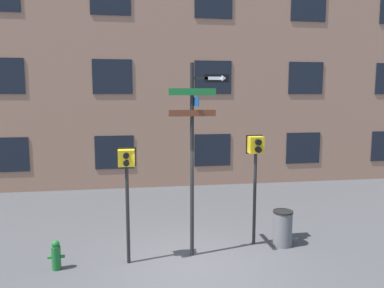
# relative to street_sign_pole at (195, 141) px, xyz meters

# --- Properties ---
(ground_plane) EXTENTS (60.00, 60.00, 0.00)m
(ground_plane) POSITION_rel_street_sign_pole_xyz_m (-0.15, -0.55, -2.71)
(ground_plane) COLOR #424244
(building_facade) EXTENTS (24.00, 0.63, 14.89)m
(building_facade) POSITION_rel_street_sign_pole_xyz_m (-0.15, 7.05, 4.74)
(building_facade) COLOR #936B56
(building_facade) RESTS_ON ground_plane
(street_sign_pole) EXTENTS (1.37, 1.06, 4.47)m
(street_sign_pole) POSITION_rel_street_sign_pole_xyz_m (0.00, 0.00, 0.00)
(street_sign_pole) COLOR black
(street_sign_pole) RESTS_ON ground_plane
(pedestrian_signal_left) EXTENTS (0.42, 0.40, 2.61)m
(pedestrian_signal_left) POSITION_rel_street_sign_pole_xyz_m (-1.54, -0.17, -0.65)
(pedestrian_signal_left) COLOR black
(pedestrian_signal_left) RESTS_ON ground_plane
(pedestrian_signal_right) EXTENTS (0.41, 0.40, 2.78)m
(pedestrian_signal_right) POSITION_rel_street_sign_pole_xyz_m (1.59, 0.42, -0.51)
(pedestrian_signal_right) COLOR black
(pedestrian_signal_right) RESTS_ON ground_plane
(fire_hydrant) EXTENTS (0.35, 0.19, 0.65)m
(fire_hydrant) POSITION_rel_street_sign_pole_xyz_m (-3.08, -0.26, -2.40)
(fire_hydrant) COLOR #196028
(fire_hydrant) RESTS_ON ground_plane
(trash_bin) EXTENTS (0.50, 0.50, 0.90)m
(trash_bin) POSITION_rel_street_sign_pole_xyz_m (2.27, 0.23, -2.26)
(trash_bin) COLOR #59595B
(trash_bin) RESTS_ON ground_plane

